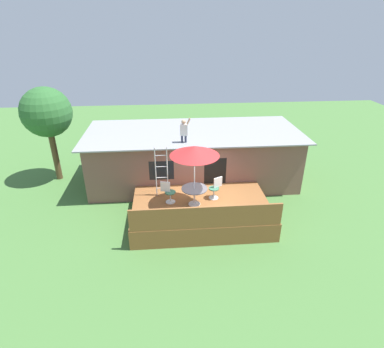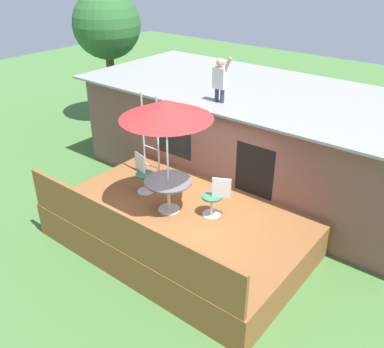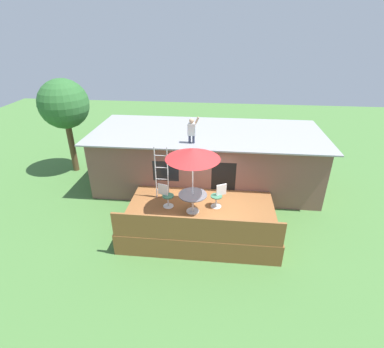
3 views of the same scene
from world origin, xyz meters
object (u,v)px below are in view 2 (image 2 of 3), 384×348
at_px(step_ladder, 151,138).
at_px(patio_umbrella, 166,109).
at_px(patio_chair_right, 215,197).
at_px(patio_chair_left, 143,174).
at_px(patio_table, 168,187).
at_px(person_figure, 220,77).
at_px(backyard_tree, 107,26).

bearing_deg(step_ladder, patio_umbrella, -33.21).
bearing_deg(patio_chair_right, patio_chair_left, -21.31).
bearing_deg(patio_table, patio_chair_right, 26.71).
height_order(step_ladder, patio_chair_right, step_ladder).
xyz_separation_m(patio_umbrella, person_figure, (-0.26, 2.23, 0.12)).
distance_m(step_ladder, patio_chair_left, 0.90).
height_order(patio_umbrella, patio_chair_left, patio_umbrella).
height_order(patio_umbrella, person_figure, person_figure).
bearing_deg(patio_chair_left, patio_table, 0.00).
xyz_separation_m(patio_umbrella, patio_chair_left, (-1.03, 0.28, -1.89)).
height_order(step_ladder, backyard_tree, backyard_tree).
distance_m(patio_table, step_ladder, 1.63).
relative_size(patio_chair_left, backyard_tree, 0.19).
height_order(step_ladder, patio_chair_left, step_ladder).
bearing_deg(backyard_tree, patio_table, -33.59).
xyz_separation_m(step_ladder, person_figure, (1.03, 1.38, 1.37)).
distance_m(patio_umbrella, backyard_tree, 8.12).
height_order(step_ladder, person_figure, person_figure).
bearing_deg(step_ladder, person_figure, 53.35).
bearing_deg(backyard_tree, patio_chair_left, -36.34).
height_order(patio_table, backyard_tree, backyard_tree).
xyz_separation_m(patio_chair_right, backyard_tree, (-7.67, 4.02, 2.27)).
bearing_deg(patio_table, person_figure, 96.71).
relative_size(step_ladder, person_figure, 1.98).
xyz_separation_m(patio_table, patio_umbrella, (0.00, 0.00, 1.76)).
bearing_deg(backyard_tree, patio_umbrella, -33.59).
distance_m(person_figure, backyard_tree, 6.88).
bearing_deg(person_figure, step_ladder, -126.65).
distance_m(person_figure, patio_chair_right, 2.93).
xyz_separation_m(person_figure, backyard_tree, (-6.49, 2.26, 0.26)).
relative_size(person_figure, patio_chair_right, 1.21).
relative_size(patio_chair_left, patio_chair_right, 1.00).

